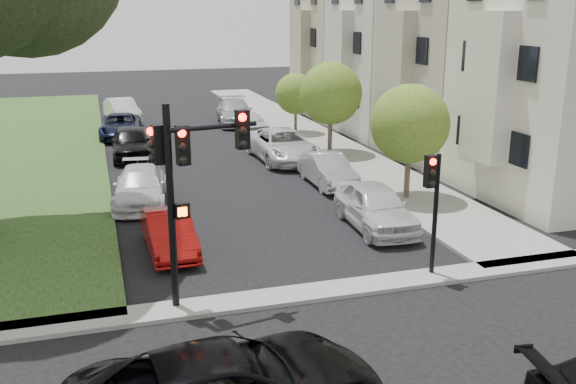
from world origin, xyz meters
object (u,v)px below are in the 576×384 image
object	(u,v)px
car_parked_9	(122,110)
car_parked_2	(283,145)
car_parked_3	(250,122)
car_parked_4	(235,112)
car_parked_0	(376,207)
small_tree_b	(331,93)
small_tree_c	(296,94)
car_parked_5	(169,233)
traffic_signal_secondary	(433,193)
car_parked_6	(140,187)
car_parked_1	(327,170)
traffic_signal_main	(186,170)
car_parked_7	(131,143)
car_parked_8	(121,126)
small_tree_a	(410,124)

from	to	relation	value
car_parked_9	car_parked_2	bearing A→B (deg)	-73.64
car_parked_3	car_parked_4	distance (m)	3.22
car_parked_0	small_tree_b	bearing A→B (deg)	79.96
car_parked_9	small_tree_c	bearing A→B (deg)	-48.33
small_tree_b	car_parked_5	distance (m)	15.37
traffic_signal_secondary	car_parked_6	bearing A→B (deg)	126.86
car_parked_1	car_parked_9	bearing A→B (deg)	111.27
traffic_signal_main	car_parked_4	size ratio (longest dim) A/B	0.94
car_parked_0	car_parked_3	xyz separation A→B (m)	(0.14, 18.76, -0.13)
car_parked_0	car_parked_7	xyz separation A→B (m)	(-7.34, 13.62, 0.02)
small_tree_c	car_parked_8	xyz separation A→B (m)	(-10.18, 1.99, -1.76)
car_parked_5	car_parked_8	xyz separation A→B (m)	(-0.51, 19.57, 0.06)
traffic_signal_secondary	car_parked_1	world-z (taller)	traffic_signal_secondary
car_parked_8	traffic_signal_secondary	bearing A→B (deg)	-68.41
small_tree_a	car_parked_0	bearing A→B (deg)	-133.24
small_tree_a	car_parked_0	xyz separation A→B (m)	(-2.60, -2.77, -2.28)
small_tree_c	car_parked_6	xyz separation A→B (m)	(-10.12, -12.05, -1.76)
small_tree_c	car_parked_0	bearing A→B (deg)	-98.54
traffic_signal_secondary	car_parked_2	size ratio (longest dim) A/B	0.63
car_parked_7	car_parked_9	bearing A→B (deg)	91.06
car_parked_1	car_parked_3	distance (m)	13.01
car_parked_1	car_parked_2	distance (m)	5.09
car_parked_3	car_parked_6	world-z (taller)	car_parked_6
traffic_signal_main	small_tree_c	bearing A→B (deg)	66.06
car_parked_2	car_parked_9	size ratio (longest dim) A/B	1.20
small_tree_a	car_parked_2	world-z (taller)	small_tree_a
car_parked_1	car_parked_0	bearing A→B (deg)	-93.73
car_parked_3	car_parked_5	distance (m)	20.32
car_parked_3	car_parked_7	xyz separation A→B (m)	(-7.48, -5.14, 0.16)
car_parked_3	car_parked_7	world-z (taller)	car_parked_7
car_parked_2	car_parked_3	distance (m)	7.95
car_parked_6	car_parked_3	bearing A→B (deg)	68.00
car_parked_1	car_parked_7	size ratio (longest dim) A/B	0.89
small_tree_a	car_parked_9	xyz separation A→B (m)	(-9.79, 22.33, -2.28)
traffic_signal_main	car_parked_7	xyz separation A→B (m)	(-0.35, 17.88, -2.79)
small_tree_b	car_parked_9	distance (m)	16.98
traffic_signal_main	car_parked_0	xyz separation A→B (m)	(6.99, 4.26, -2.81)
small_tree_a	car_parked_8	xyz separation A→B (m)	(-10.18, 16.57, -2.36)
car_parked_2	car_parked_3	bearing A→B (deg)	86.54
traffic_signal_secondary	car_parked_3	distance (m)	23.14
car_parked_3	car_parked_8	size ratio (longest dim) A/B	0.75
small_tree_c	car_parked_6	distance (m)	15.83
small_tree_b	car_parked_9	size ratio (longest dim) A/B	1.02
car_parked_7	car_parked_8	size ratio (longest dim) A/B	0.94
car_parked_5	car_parked_6	distance (m)	5.55
car_parked_3	car_parked_4	bearing A→B (deg)	90.35
small_tree_c	car_parked_1	distance (m)	11.94
small_tree_c	car_parked_6	size ratio (longest dim) A/B	0.77
car_parked_0	car_parked_6	bearing A→B (deg)	147.63
car_parked_4	car_parked_8	bearing A→B (deg)	-153.93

